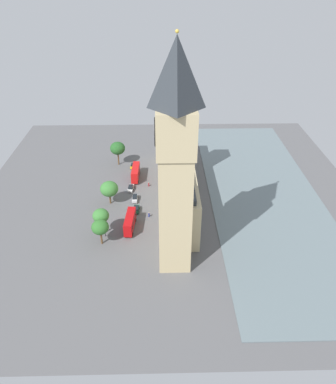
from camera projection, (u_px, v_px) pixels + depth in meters
The scene contains 17 objects.
ground_plane at pixel (170, 196), 134.90m from camera, with size 136.21×136.21×0.00m, color #565659.
river_thames at pixel (263, 194), 135.49m from camera, with size 38.84×122.59×0.25m, color slate.
parliament_building at pixel (176, 172), 131.12m from camera, with size 11.77×61.42×32.20m.
clock_tower at pixel (175, 163), 88.65m from camera, with size 9.47×9.47×60.77m.
car_yellow_cab_under_trees at pixel (133, 166), 152.48m from camera, with size 2.21×4.18×1.74m.
double_decker_bus_opposite_hall at pixel (136, 172), 144.03m from camera, with size 2.97×10.59×4.75m.
car_white_kerbside at pixel (131, 188), 137.74m from camera, with size 2.17×4.87×1.74m.
car_silver_by_river_gate at pixel (135, 198), 131.84m from camera, with size 1.98×4.81×1.74m.
car_dark_green_trailing at pixel (136, 209), 126.05m from camera, with size 2.14×4.68×1.74m.
double_decker_bus_far_end at pixel (130, 222), 117.11m from camera, with size 3.35×10.66×4.75m.
pedestrian_midblock at pixel (149, 215), 123.47m from camera, with size 0.61×0.51×1.66m.
pedestrian_near_tower at pixel (149, 185), 140.07m from camera, with size 0.51×0.61×1.58m.
plane_tree_leading at pixel (118, 148), 151.42m from camera, with size 6.03×6.03×9.92m.
plane_tree_corner at pixel (100, 227), 109.09m from camera, with size 5.11×5.11×8.25m.
plane_tree_slot_10 at pixel (109, 189), 127.67m from camera, with size 6.15×6.15×8.43m.
plane_tree_slot_11 at pixel (101, 216), 112.65m from camera, with size 4.99×4.99×8.94m.
street_lamp_slot_12 at pixel (104, 224), 112.64m from camera, with size 0.56×0.56×6.89m.
Camera 1 is at (3.31, 113.73, 72.49)m, focal length 35.11 mm.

